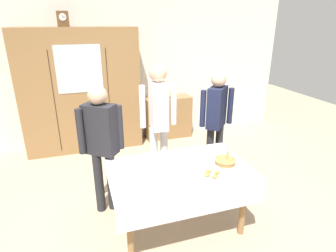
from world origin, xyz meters
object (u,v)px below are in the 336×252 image
at_px(book_stack, 168,96).
at_px(tea_cup_back_edge, 191,180).
at_px(tea_cup_front_edge, 144,185).
at_px(spoon_mid_right, 144,163).
at_px(person_beside_shelf, 101,139).
at_px(person_behind_table_left, 158,114).
at_px(tea_cup_near_left, 156,156).
at_px(person_by_cabinet, 216,115).
at_px(bread_basket, 225,161).
at_px(bookshelf_low, 168,117).
at_px(pastry_plate, 212,175).
at_px(mantel_clock, 63,19).
at_px(tea_cup_far_left, 182,167).
at_px(wall_cabinet, 82,92).
at_px(tea_cup_far_right, 204,153).
at_px(dining_table, 180,179).
at_px(tea_cup_center, 122,173).
at_px(spoon_back_edge, 161,169).

xyz_separation_m(book_stack, tea_cup_back_edge, (-0.71, -2.89, -0.09)).
distance_m(tea_cup_front_edge, spoon_mid_right, 0.48).
bearing_deg(person_beside_shelf, person_behind_table_left, 27.16).
relative_size(tea_cup_near_left, person_by_cabinet, 0.08).
distance_m(tea_cup_back_edge, bread_basket, 0.56).
height_order(bread_basket, spoon_mid_right, bread_basket).
height_order(person_behind_table_left, person_beside_shelf, person_behind_table_left).
height_order(bookshelf_low, pastry_plate, bookshelf_low).
height_order(bookshelf_low, person_behind_table_left, person_behind_table_left).
height_order(mantel_clock, tea_cup_far_left, mantel_clock).
bearing_deg(tea_cup_far_left, person_behind_table_left, 87.96).
bearing_deg(tea_cup_back_edge, mantel_clock, 110.61).
xyz_separation_m(bookshelf_low, tea_cup_far_left, (-0.70, -2.62, 0.36)).
bearing_deg(mantel_clock, bookshelf_low, 1.65).
distance_m(pastry_plate, spoon_mid_right, 0.77).
xyz_separation_m(book_stack, person_by_cabinet, (0.20, -1.65, 0.10)).
distance_m(wall_cabinet, tea_cup_far_right, 2.68).
height_order(bread_basket, person_behind_table_left, person_behind_table_left).
bearing_deg(tea_cup_back_edge, person_by_cabinet, 53.71).
xyz_separation_m(dining_table, tea_cup_near_left, (-0.17, 0.35, 0.14)).
bearing_deg(tea_cup_center, pastry_plate, -18.39).
height_order(book_stack, tea_cup_far_left, book_stack).
xyz_separation_m(tea_cup_far_left, spoon_mid_right, (-0.36, 0.25, -0.02)).
bearing_deg(bookshelf_low, bread_basket, -94.28).
height_order(wall_cabinet, tea_cup_near_left, wall_cabinet).
bearing_deg(person_beside_shelf, mantel_clock, 98.74).
bearing_deg(wall_cabinet, tea_cup_far_right, -60.82).
distance_m(bookshelf_low, spoon_back_edge, 2.74).
bearing_deg(tea_cup_near_left, tea_cup_back_edge, -73.22).
relative_size(tea_cup_far_right, spoon_mid_right, 1.09).
relative_size(tea_cup_far_right, person_behind_table_left, 0.08).
relative_size(mantel_clock, tea_cup_far_right, 1.85).
distance_m(tea_cup_far_left, person_beside_shelf, 1.00).
bearing_deg(tea_cup_front_edge, tea_cup_far_left, 24.65).
bearing_deg(mantel_clock, tea_cup_back_edge, -69.39).
bearing_deg(tea_cup_back_edge, tea_cup_front_edge, 172.84).
bearing_deg(wall_cabinet, spoon_back_edge, -74.22).
xyz_separation_m(bookshelf_low, tea_cup_far_right, (-0.32, -2.38, 0.36)).
distance_m(tea_cup_far_right, bread_basket, 0.31).
xyz_separation_m(tea_cup_near_left, person_by_cabinet, (1.09, 0.63, 0.19)).
bearing_deg(tea_cup_front_edge, mantel_clock, 102.44).
bearing_deg(tea_cup_center, bookshelf_low, 62.55).
relative_size(book_stack, pastry_plate, 0.78).
height_order(wall_cabinet, book_stack, wall_cabinet).
distance_m(dining_table, tea_cup_far_right, 0.50).
relative_size(spoon_back_edge, person_behind_table_left, 0.07).
distance_m(wall_cabinet, bread_basket, 2.99).
xyz_separation_m(dining_table, tea_cup_far_right, (0.40, 0.26, 0.14)).
height_order(pastry_plate, person_beside_shelf, person_beside_shelf).
bearing_deg(pastry_plate, tea_cup_center, 161.61).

